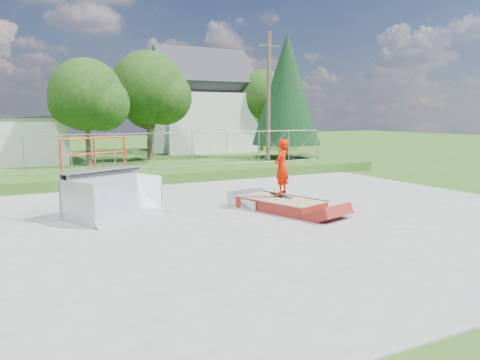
% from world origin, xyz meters
% --- Properties ---
extents(ground, '(120.00, 120.00, 0.00)m').
position_xyz_m(ground, '(0.00, 0.00, 0.00)').
color(ground, '#325317').
rests_on(ground, ground).
extents(concrete_pad, '(20.00, 16.00, 0.04)m').
position_xyz_m(concrete_pad, '(0.00, 0.00, 0.02)').
color(concrete_pad, gray).
rests_on(concrete_pad, ground).
extents(grass_berm, '(24.00, 3.00, 0.50)m').
position_xyz_m(grass_berm, '(0.00, 9.50, 0.25)').
color(grass_berm, '#325317').
rests_on(grass_berm, ground).
extents(grind_box, '(2.20, 3.18, 0.43)m').
position_xyz_m(grind_box, '(1.27, 0.70, 0.22)').
color(grind_box, maroon).
rests_on(grind_box, concrete_pad).
extents(quarter_pipe, '(3.13, 2.93, 2.49)m').
position_xyz_m(quarter_pipe, '(-3.89, 2.00, 1.25)').
color(quarter_pipe, '#A6A9AE').
rests_on(quarter_pipe, concrete_pad).
extents(flat_bank_ramp, '(1.77, 1.85, 0.46)m').
position_xyz_m(flat_bank_ramp, '(1.01, 1.76, 0.23)').
color(flat_bank_ramp, '#A6A9AE').
rests_on(flat_bank_ramp, concrete_pad).
extents(skateboard, '(0.58, 0.80, 0.13)m').
position_xyz_m(skateboard, '(1.42, 0.90, 0.47)').
color(skateboard, black).
rests_on(skateboard, grind_box).
extents(skater, '(0.81, 0.75, 1.85)m').
position_xyz_m(skater, '(1.42, 0.90, 1.40)').
color(skater, red).
rests_on(skater, grind_box).
extents(chain_link_fence, '(20.00, 0.06, 1.80)m').
position_xyz_m(chain_link_fence, '(0.00, 10.50, 1.40)').
color(chain_link_fence, '#999CA0').
rests_on(chain_link_fence, grass_berm).
extents(gable_house, '(8.40, 6.08, 8.94)m').
position_xyz_m(gable_house, '(9.00, 26.00, 3.84)').
color(gable_house, silver).
rests_on(gable_house, ground).
extents(utility_pole, '(0.24, 0.24, 8.00)m').
position_xyz_m(utility_pole, '(7.50, 12.00, 4.00)').
color(utility_pole, brown).
rests_on(utility_pole, ground).
extents(tree_left_near, '(4.76, 4.48, 6.65)m').
position_xyz_m(tree_left_near, '(-1.75, 17.83, 4.24)').
color(tree_left_near, brown).
rests_on(tree_left_near, ground).
extents(tree_center, '(5.44, 5.12, 7.60)m').
position_xyz_m(tree_center, '(2.78, 19.81, 4.85)').
color(tree_center, brown).
rests_on(tree_center, ground).
extents(tree_right_far, '(5.10, 4.80, 7.12)m').
position_xyz_m(tree_right_far, '(14.27, 23.82, 4.54)').
color(tree_right_far, brown).
rests_on(tree_right_far, ground).
extents(tree_back_mid, '(4.08, 3.84, 5.70)m').
position_xyz_m(tree_back_mid, '(5.21, 27.86, 3.63)').
color(tree_back_mid, brown).
rests_on(tree_back_mid, ground).
extents(conifer_tree, '(5.04, 5.04, 9.10)m').
position_xyz_m(conifer_tree, '(12.00, 17.00, 5.05)').
color(conifer_tree, brown).
rests_on(conifer_tree, ground).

